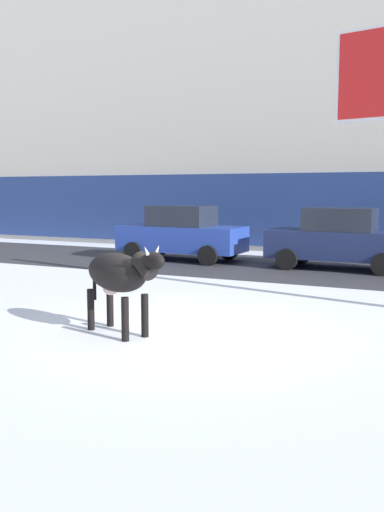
# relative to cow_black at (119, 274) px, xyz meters

# --- Properties ---
(ground_plane) EXTENTS (120.00, 120.00, 0.00)m
(ground_plane) POSITION_rel_cow_black_xyz_m (0.75, 0.45, -0.99)
(ground_plane) COLOR white
(road_strip) EXTENTS (60.00, 5.60, 0.01)m
(road_strip) POSITION_rel_cow_black_xyz_m (0.75, 8.83, -0.99)
(road_strip) COLOR #333338
(road_strip) RESTS_ON ground
(building_facade) EXTENTS (44.00, 6.10, 13.00)m
(building_facade) POSITION_rel_cow_black_xyz_m (0.75, 16.18, 5.49)
(building_facade) COLOR beige
(building_facade) RESTS_ON ground
(cow_black) EXTENTS (1.91, 1.08, 1.54)m
(cow_black) POSITION_rel_cow_black_xyz_m (0.00, 0.00, 0.00)
(cow_black) COLOR black
(cow_black) RESTS_ON ground
(car_blue_sedan) EXTENTS (4.20, 1.99, 1.84)m
(car_blue_sedan) POSITION_rel_cow_black_xyz_m (-3.54, 9.25, -0.09)
(car_blue_sedan) COLOR #233D9E
(car_blue_sedan) RESTS_ON ground
(car_navy_sedan) EXTENTS (4.20, 1.99, 1.84)m
(car_navy_sedan) POSITION_rel_cow_black_xyz_m (1.70, 9.38, -0.09)
(car_navy_sedan) COLOR #19234C
(car_navy_sedan) RESTS_ON ground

